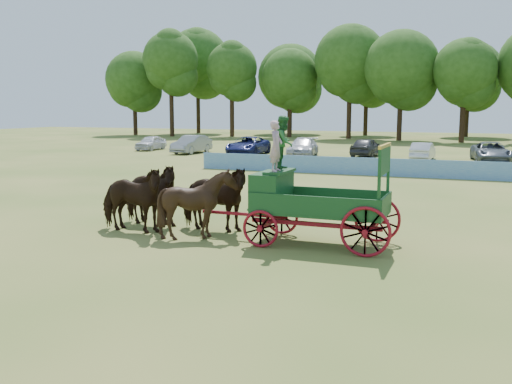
% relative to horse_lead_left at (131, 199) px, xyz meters
% --- Properties ---
extents(ground, '(160.00, 160.00, 0.00)m').
position_rel_horse_lead_left_xyz_m(ground, '(7.47, 0.35, -1.08)').
color(ground, olive).
rests_on(ground, ground).
extents(horse_lead_left, '(2.57, 1.22, 2.15)m').
position_rel_horse_lead_left_xyz_m(horse_lead_left, '(0.00, 0.00, 0.00)').
color(horse_lead_left, black).
rests_on(horse_lead_left, ground).
extents(horse_lead_right, '(2.70, 1.54, 2.15)m').
position_rel_horse_lead_left_xyz_m(horse_lead_right, '(0.00, 1.10, 0.00)').
color(horse_lead_right, black).
rests_on(horse_lead_right, ground).
extents(horse_wheel_left, '(2.28, 2.11, 2.16)m').
position_rel_horse_lead_left_xyz_m(horse_wheel_left, '(2.40, 0.00, 0.00)').
color(horse_wheel_left, black).
rests_on(horse_wheel_left, ground).
extents(horse_wheel_right, '(2.59, 1.24, 2.15)m').
position_rel_horse_lead_left_xyz_m(horse_wheel_right, '(2.40, 1.10, 0.00)').
color(horse_wheel_right, black).
rests_on(horse_wheel_right, ground).
extents(farm_dray, '(6.00, 2.00, 3.75)m').
position_rel_horse_lead_left_xyz_m(farm_dray, '(5.36, 0.59, 0.56)').
color(farm_dray, maroon).
rests_on(farm_dray, ground).
extents(sponsor_banner, '(26.00, 0.08, 1.05)m').
position_rel_horse_lead_left_xyz_m(sponsor_banner, '(6.47, 18.35, -0.55)').
color(sponsor_banner, '#2166B4').
rests_on(sponsor_banner, ground).
extents(parked_cars, '(46.54, 6.94, 1.58)m').
position_rel_horse_lead_left_xyz_m(parked_cars, '(3.49, 30.19, -0.33)').
color(parked_cars, silver).
rests_on(parked_cars, ground).
extents(treeline, '(92.13, 23.83, 15.99)m').
position_rel_horse_lead_left_xyz_m(treeline, '(3.92, 60.73, 7.87)').
color(treeline, '#382314').
rests_on(treeline, ground).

